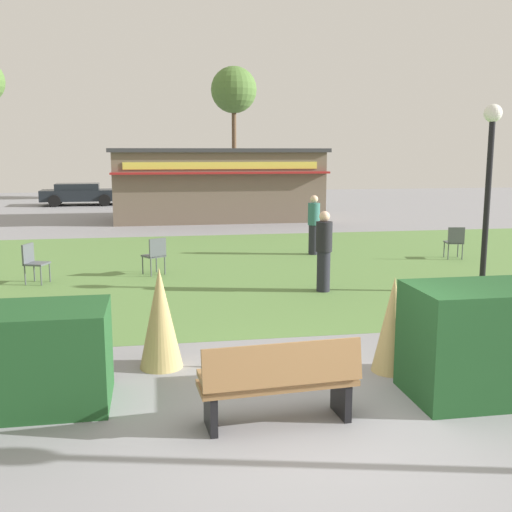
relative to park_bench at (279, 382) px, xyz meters
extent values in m
plane|color=gray|center=(0.49, -0.10, -0.48)|extent=(80.00, 80.00, 0.00)
cube|color=#5B8442|center=(0.49, 8.98, -0.48)|extent=(36.00, 12.00, 0.01)
cube|color=olive|center=(-0.01, 0.07, -0.03)|extent=(1.73, 0.61, 0.06)
cube|color=olive|center=(0.01, -0.15, 0.25)|extent=(1.70, 0.25, 0.44)
cube|color=black|center=(-0.73, 0.01, -0.26)|extent=(0.11, 0.44, 0.45)
cube|color=black|center=(0.72, 0.12, -0.26)|extent=(0.11, 0.44, 0.45)
cube|color=olive|center=(-0.81, 0.01, 0.09)|extent=(0.09, 0.44, 0.06)
cube|color=olive|center=(0.80, 0.13, 0.09)|extent=(0.09, 0.44, 0.06)
cube|color=#1E4C23|center=(-2.73, 0.96, 0.10)|extent=(1.83, 1.10, 1.15)
cube|color=#1E4C23|center=(2.77, 0.37, 0.19)|extent=(2.19, 1.10, 1.34)
cone|color=tan|center=(1.81, 1.33, 0.16)|extent=(0.54, 0.54, 1.28)
cone|color=tan|center=(-1.21, 2.00, 0.21)|extent=(0.58, 0.58, 1.38)
cylinder|color=black|center=(5.46, 5.38, -0.38)|extent=(0.22, 0.22, 0.20)
cylinder|color=black|center=(5.46, 5.38, 1.26)|extent=(0.12, 0.12, 3.49)
sphere|color=white|center=(5.46, 5.38, 3.17)|extent=(0.36, 0.36, 0.36)
cube|color=#6B5B4C|center=(1.49, 20.16, 0.96)|extent=(8.63, 4.02, 2.88)
cube|color=#333338|center=(1.49, 20.16, 2.48)|extent=(8.93, 4.32, 0.16)
cube|color=maroon|center=(1.49, 17.97, 1.59)|extent=(8.73, 0.36, 0.08)
cube|color=#D8CC4C|center=(1.49, 18.13, 1.88)|extent=(7.77, 0.04, 0.28)
cube|color=#4C5156|center=(-3.84, 7.80, -0.03)|extent=(0.56, 0.56, 0.04)
cube|color=#4C5156|center=(-4.03, 7.86, 0.19)|extent=(0.19, 0.43, 0.44)
cylinder|color=#4C5156|center=(-3.73, 7.55, -0.26)|extent=(0.03, 0.03, 0.45)
cylinder|color=#4C5156|center=(-3.60, 7.91, -0.26)|extent=(0.03, 0.03, 0.45)
cylinder|color=#4C5156|center=(-4.08, 7.68, -0.26)|extent=(0.03, 0.03, 0.45)
cylinder|color=#4C5156|center=(-3.96, 8.04, -0.26)|extent=(0.03, 0.03, 0.45)
cube|color=#4C5156|center=(6.81, 9.20, -0.03)|extent=(0.51, 0.51, 0.04)
cube|color=#4C5156|center=(6.78, 9.01, 0.19)|extent=(0.44, 0.12, 0.44)
cylinder|color=#4C5156|center=(7.03, 9.36, -0.26)|extent=(0.03, 0.03, 0.45)
cylinder|color=#4C5156|center=(6.66, 9.42, -0.26)|extent=(0.03, 0.03, 0.45)
cylinder|color=#4C5156|center=(6.96, 8.98, -0.26)|extent=(0.03, 0.03, 0.45)
cylinder|color=#4C5156|center=(6.59, 9.05, -0.26)|extent=(0.03, 0.03, 0.45)
cube|color=#4C5156|center=(-1.29, 8.39, -0.03)|extent=(0.60, 0.60, 0.04)
cube|color=#4C5156|center=(-1.19, 8.21, 0.19)|extent=(0.40, 0.26, 0.44)
cylinder|color=#4C5156|center=(-1.23, 8.65, -0.26)|extent=(0.03, 0.03, 0.45)
cylinder|color=#4C5156|center=(-1.55, 8.45, -0.26)|extent=(0.03, 0.03, 0.45)
cylinder|color=#4C5156|center=(-1.03, 8.32, -0.26)|extent=(0.03, 0.03, 0.45)
cylinder|color=#4C5156|center=(-1.36, 8.12, -0.26)|extent=(0.03, 0.03, 0.45)
cylinder|color=#23232D|center=(2.20, 5.99, -0.06)|extent=(0.28, 0.28, 0.85)
cylinder|color=black|center=(2.20, 5.99, 0.68)|extent=(0.34, 0.34, 0.62)
sphere|color=beige|center=(2.20, 5.99, 1.10)|extent=(0.22, 0.22, 0.22)
cylinder|color=#23232D|center=(3.21, 10.52, -0.06)|extent=(0.28, 0.28, 0.85)
cylinder|color=#336B66|center=(3.21, 10.52, 0.68)|extent=(0.34, 0.34, 0.62)
sphere|color=beige|center=(3.21, 10.52, 1.10)|extent=(0.22, 0.22, 0.22)
cube|color=black|center=(-5.19, 28.47, 0.07)|extent=(4.28, 1.98, 0.60)
cube|color=black|center=(-5.34, 28.47, 0.50)|extent=(2.38, 1.68, 0.44)
cylinder|color=black|center=(-3.93, 29.45, -0.16)|extent=(0.65, 0.25, 0.64)
cylinder|color=black|center=(-3.85, 27.61, -0.16)|extent=(0.65, 0.25, 0.64)
cylinder|color=black|center=(-6.53, 29.33, -0.16)|extent=(0.65, 0.25, 0.64)
cylinder|color=black|center=(-6.45, 27.50, -0.16)|extent=(0.65, 0.25, 0.64)
cube|color=navy|center=(0.23, 28.47, 0.07)|extent=(4.32, 2.11, 0.60)
cube|color=black|center=(0.08, 28.46, 0.50)|extent=(2.42, 1.75, 0.44)
cylinder|color=black|center=(1.46, 29.49, -0.16)|extent=(0.65, 0.27, 0.64)
cylinder|color=black|center=(1.60, 27.65, -0.16)|extent=(0.65, 0.27, 0.64)
cylinder|color=black|center=(-1.13, 29.29, -0.16)|extent=(0.65, 0.27, 0.64)
cylinder|color=black|center=(-0.99, 27.46, -0.16)|extent=(0.65, 0.27, 0.64)
cube|color=#B7BABF|center=(5.13, 28.47, 0.07)|extent=(4.27, 1.98, 0.60)
cube|color=black|center=(4.98, 28.47, 0.50)|extent=(2.38, 1.68, 0.44)
cylinder|color=black|center=(6.39, 29.45, -0.16)|extent=(0.65, 0.25, 0.64)
cylinder|color=black|center=(6.47, 27.61, -0.16)|extent=(0.65, 0.25, 0.64)
cylinder|color=black|center=(3.79, 29.34, -0.16)|extent=(0.65, 0.25, 0.64)
cylinder|color=black|center=(3.87, 27.50, -0.16)|extent=(0.65, 0.25, 0.64)
cylinder|color=brown|center=(3.78, 31.53, 2.29)|extent=(0.28, 0.28, 5.53)
sphere|color=#4C7233|center=(3.78, 31.53, 6.15)|extent=(2.80, 2.80, 2.80)
camera|label=1|loc=(-1.26, -5.91, 2.40)|focal=42.21mm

